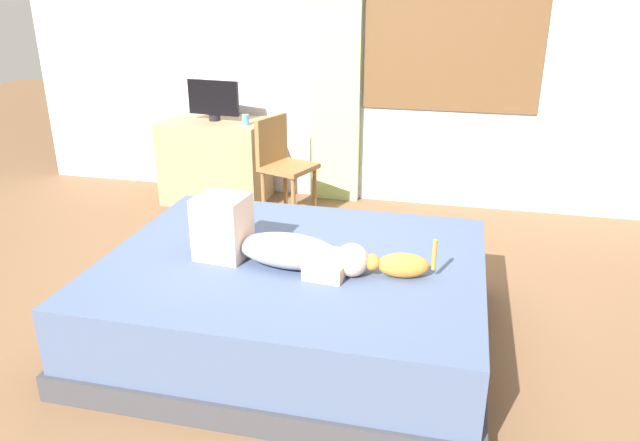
# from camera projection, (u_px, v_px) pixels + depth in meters

# --- Properties ---
(ground_plane) EXTENTS (16.00, 16.00, 0.00)m
(ground_plane) POSITION_uv_depth(u_px,v_px,m) (289.00, 338.00, 3.40)
(ground_plane) COLOR brown
(back_wall_with_window) EXTENTS (6.40, 0.14, 2.90)m
(back_wall_with_window) POSITION_uv_depth(u_px,v_px,m) (369.00, 35.00, 5.10)
(back_wall_with_window) COLOR silver
(back_wall_with_window) RESTS_ON ground
(bed) EXTENTS (2.07, 1.67, 0.49)m
(bed) POSITION_uv_depth(u_px,v_px,m) (294.00, 299.00, 3.33)
(bed) COLOR #38383D
(bed) RESTS_ON ground
(person_lying) EXTENTS (0.94, 0.34, 0.34)m
(person_lying) POSITION_uv_depth(u_px,v_px,m) (272.00, 243.00, 3.14)
(person_lying) COLOR #8C939E
(person_lying) RESTS_ON bed
(cat) EXTENTS (0.36, 0.15, 0.21)m
(cat) POSITION_uv_depth(u_px,v_px,m) (400.00, 265.00, 3.01)
(cat) COLOR #C67A2D
(cat) RESTS_ON bed
(desk) EXTENTS (0.90, 0.56, 0.74)m
(desk) POSITION_uv_depth(u_px,v_px,m) (216.00, 161.00, 5.42)
(desk) COLOR #997A56
(desk) RESTS_ON ground
(tv_monitor) EXTENTS (0.48, 0.10, 0.35)m
(tv_monitor) POSITION_uv_depth(u_px,v_px,m) (213.00, 100.00, 5.21)
(tv_monitor) COLOR black
(tv_monitor) RESTS_ON desk
(cup) EXTENTS (0.06, 0.06, 0.09)m
(cup) POSITION_uv_depth(u_px,v_px,m) (246.00, 120.00, 5.09)
(cup) COLOR teal
(cup) RESTS_ON desk
(chair_by_desk) EXTENTS (0.49, 0.49, 0.86)m
(chair_by_desk) POSITION_uv_depth(u_px,v_px,m) (282.00, 160.00, 4.94)
(chair_by_desk) COLOR brown
(chair_by_desk) RESTS_ON ground
(curtain_left) EXTENTS (0.44, 0.06, 2.47)m
(curtain_left) POSITION_uv_depth(u_px,v_px,m) (335.00, 62.00, 5.13)
(curtain_left) COLOR #ADCC75
(curtain_left) RESTS_ON ground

